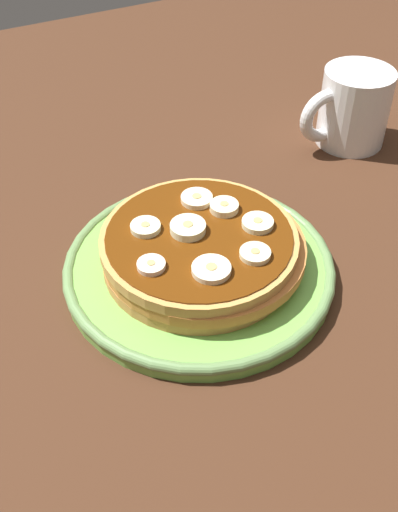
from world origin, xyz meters
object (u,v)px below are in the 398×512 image
pancake_stack (200,248)px  banana_slice_2 (224,207)px  plate (199,267)px  banana_slice_6 (255,254)px  banana_slice_4 (146,228)px  coffee_mug (352,107)px  banana_slice_0 (188,228)px  banana_slice_5 (211,270)px  banana_slice_7 (151,266)px  banana_slice_1 (197,199)px  banana_slice_3 (258,224)px

pancake_stack → banana_slice_2: banana_slice_2 is taller
plate → banana_slice_6: size_ratio=9.31×
banana_slice_4 → coffee_mug: 34.37cm
banana_slice_0 → banana_slice_2: (-4.69, -1.33, -0.06)cm
banana_slice_2 → coffee_mug: size_ratio=0.23×
banana_slice_5 → banana_slice_7: 5.42cm
banana_slice_0 → coffee_mug: 31.83cm
coffee_mug → plate: bearing=25.4°
banana_slice_0 → banana_slice_6: size_ratio=1.19×
banana_slice_1 → banana_slice_6: size_ratio=1.12×
pancake_stack → banana_slice_7: banana_slice_7 is taller
banana_slice_2 → banana_slice_5: (5.33, 7.30, -0.07)cm
pancake_stack → banana_slice_3: (-5.55, 1.46, 2.07)cm
banana_slice_3 → banana_slice_5: (7.02, 3.66, -0.01)cm
banana_slice_5 → banana_slice_0: bearing=-96.1°
banana_slice_0 → banana_slice_1: (-2.92, -3.88, -0.13)cm
banana_slice_2 → banana_slice_4: 8.23cm
pancake_stack → banana_slice_6: size_ratio=7.06×
pancake_stack → banana_slice_7: size_ratio=7.85×
plate → coffee_mug: (-28.54, -13.56, 3.92)cm
banana_slice_7 → banana_slice_5: bearing=146.8°
pancake_stack → banana_slice_1: 5.56cm
banana_slice_0 → banana_slice_1: bearing=-127.0°
plate → banana_slice_0: banana_slice_0 is taller
banana_slice_7 → coffee_mug: size_ratio=0.21×
banana_slice_7 → coffee_mug: coffee_mug is taller
banana_slice_2 → banana_slice_7: size_ratio=1.11×
banana_slice_1 → banana_slice_2: (-1.77, 2.54, 0.07)cm
banana_slice_2 → banana_slice_5: 9.04cm
plate → pancake_stack: bearing=-137.7°
plate → banana_slice_2: (-4.00, -2.31, 4.54)cm
banana_slice_6 → banana_slice_7: 9.55cm
banana_slice_1 → banana_slice_7: (8.10, 6.87, -0.03)cm
banana_slice_7 → banana_slice_0: bearing=-149.9°
plate → banana_slice_2: size_ratio=9.30×
banana_slice_1 → banana_slice_4: 6.67cm
banana_slice_5 → coffee_mug: coffee_mug is taller
banana_slice_2 → banana_slice_1: bearing=-55.2°
banana_slice_7 → pancake_stack: bearing=-160.3°
banana_slice_2 → banana_slice_3: banana_slice_2 is taller
pancake_stack → banana_slice_6: bearing=121.1°
banana_slice_1 → coffee_mug: bearing=-161.7°
banana_slice_0 → banana_slice_7: size_ratio=1.33×
banana_slice_2 → banana_slice_6: 7.32cm
pancake_stack → banana_slice_3: banana_slice_3 is taller
banana_slice_4 → banana_slice_7: 5.37cm
banana_slice_1 → coffee_mug: 27.72cm
banana_slice_6 → banana_slice_7: same height
banana_slice_0 → banana_slice_6: bearing=123.3°
pancake_stack → banana_slice_6: banana_slice_6 is taller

